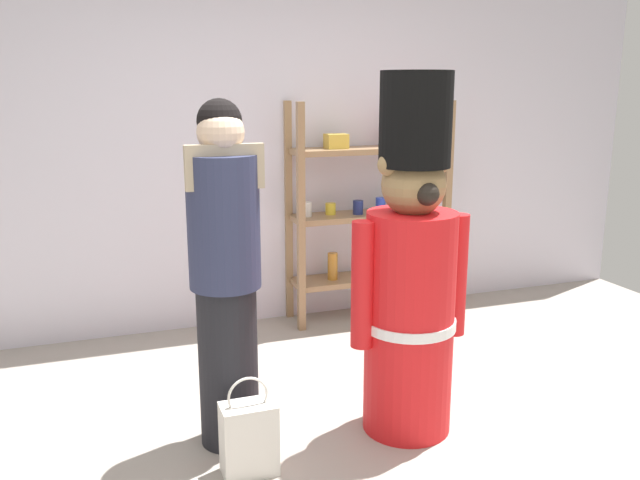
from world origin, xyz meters
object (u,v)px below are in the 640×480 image
Objects in this scene: merchandise_shelf at (369,209)px; person_shopper at (225,272)px; shopping_bag at (249,438)px; teddy_bear_guard at (411,278)px.

merchandise_shelf is 0.97× the size of person_shopper.
shopping_bag is (-1.36, -1.78, -0.64)m from merchandise_shelf.
teddy_bear_guard is 3.81× the size of shopping_bag.
merchandise_shelf is at bearing 52.61° from shopping_bag.
teddy_bear_guard is 0.89m from person_shopper.
merchandise_shelf is at bearing 72.85° from teddy_bear_guard.
merchandise_shelf is 1.73m from teddy_bear_guard.
merchandise_shelf is 2.02m from person_shopper.
teddy_bear_guard is 1.07× the size of person_shopper.
shopping_bag is at bearing -171.03° from teddy_bear_guard.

